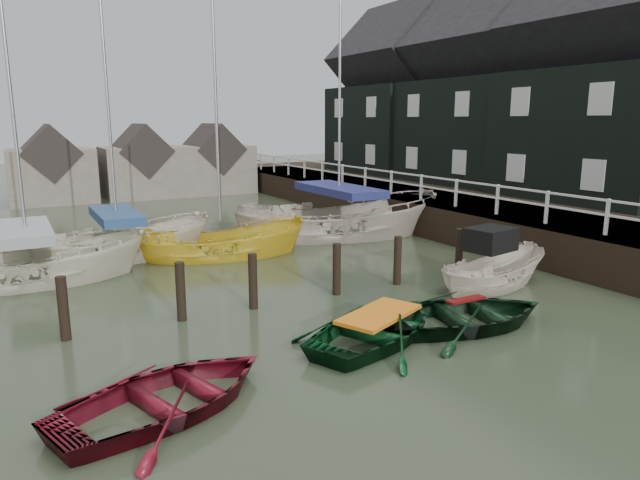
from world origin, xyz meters
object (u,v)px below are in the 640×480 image
rowboat_green (378,339)px  sailboat_a (31,280)px  motorboat (492,283)px  sailboat_b (119,257)px  sailboat_c (221,256)px  rowboat_red (170,410)px  sailboat_d (339,235)px  rowboat_dkgreen (464,327)px

rowboat_green → sailboat_a: sailboat_a is taller
motorboat → sailboat_b: bearing=34.5°
sailboat_a → sailboat_c: bearing=-82.1°
rowboat_green → rowboat_red: bearing=76.7°
sailboat_b → sailboat_c: size_ratio=1.18×
rowboat_red → motorboat: motorboat is taller
rowboat_green → sailboat_d: sailboat_d is taller
motorboat → sailboat_d: sailboat_d is taller
sailboat_c → sailboat_d: 5.37m
motorboat → sailboat_c: size_ratio=0.44×
rowboat_red → sailboat_d: size_ratio=0.27×
rowboat_green → sailboat_d: size_ratio=0.28×
rowboat_red → rowboat_dkgreen: (6.84, 0.56, 0.00)m
sailboat_b → rowboat_green: bearing=-160.5°
rowboat_green → sailboat_c: 8.92m
rowboat_red → sailboat_c: 10.71m
sailboat_c → rowboat_red: bearing=169.4°
rowboat_green → motorboat: (5.02, 1.66, 0.10)m
rowboat_green → sailboat_c: (-0.40, 8.91, 0.01)m
rowboat_dkgreen → sailboat_b: (-5.68, 10.58, 0.06)m
sailboat_a → sailboat_b: (2.76, 1.82, 0.00)m
sailboat_c → sailboat_d: (5.28, 0.96, 0.05)m
rowboat_dkgreen → sailboat_d: 10.57m
sailboat_a → rowboat_dkgreen: bearing=-132.9°
sailboat_c → rowboat_dkgreen: bearing=-151.6°
sailboat_b → sailboat_d: (8.44, -0.37, -0.01)m
rowboat_red → sailboat_a: sailboat_a is taller
rowboat_red → rowboat_green: (4.71, 0.90, 0.00)m
rowboat_dkgreen → motorboat: motorboat is taller
sailboat_a → sailboat_d: 11.29m
sailboat_c → sailboat_d: bearing=-66.6°
sailboat_a → sailboat_c: 5.93m
motorboat → sailboat_c: 9.05m
rowboat_dkgreen → sailboat_a: sailboat_a is taller
rowboat_dkgreen → sailboat_c: 9.59m
rowboat_green → sailboat_b: sailboat_b is taller
sailboat_a → rowboat_red: bearing=-167.0°
sailboat_a → sailboat_c: (5.91, 0.49, -0.05)m
rowboat_red → sailboat_c: bearing=-41.9°
rowboat_red → sailboat_d: 14.42m
rowboat_green → motorboat: bearing=-95.8°
sailboat_b → sailboat_d: size_ratio=0.84×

